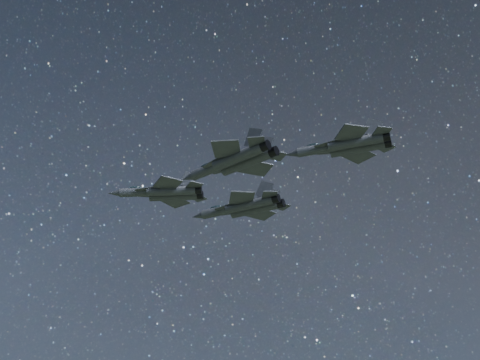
# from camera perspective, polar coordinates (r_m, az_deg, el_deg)

# --- Properties ---
(jet_lead) EXTENTS (16.47, 11.31, 4.13)m
(jet_lead) POSITION_cam_1_polar(r_m,az_deg,el_deg) (91.46, -7.66, -1.26)
(jet_lead) COLOR #2B2E36
(jet_left) EXTENTS (19.68, 13.56, 4.94)m
(jet_left) POSITION_cam_1_polar(r_m,az_deg,el_deg) (103.16, 0.46, -2.76)
(jet_left) COLOR #2B2E36
(jet_right) EXTENTS (17.21, 11.40, 4.39)m
(jet_right) POSITION_cam_1_polar(r_m,az_deg,el_deg) (79.59, -0.54, 1.97)
(jet_right) COLOR #2B2E36
(jet_slot) EXTENTS (16.45, 11.63, 4.17)m
(jet_slot) POSITION_cam_1_polar(r_m,az_deg,el_deg) (83.66, 10.85, 3.48)
(jet_slot) COLOR #2B2E36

